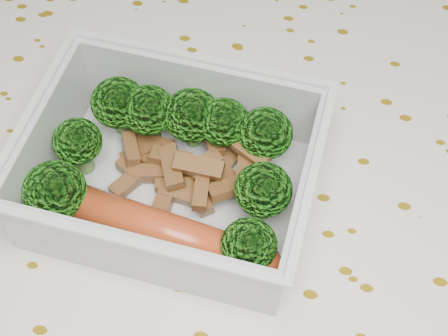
# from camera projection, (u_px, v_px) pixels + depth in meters

# --- Properties ---
(dining_table) EXTENTS (1.40, 0.90, 0.75)m
(dining_table) POSITION_uv_depth(u_px,v_px,m) (217.00, 228.00, 0.54)
(dining_table) COLOR brown
(dining_table) RESTS_ON ground
(tablecloth) EXTENTS (1.46, 0.96, 0.19)m
(tablecloth) POSITION_uv_depth(u_px,v_px,m) (217.00, 199.00, 0.50)
(tablecloth) COLOR white
(tablecloth) RESTS_ON dining_table
(lunch_container) EXTENTS (0.21, 0.17, 0.07)m
(lunch_container) POSITION_uv_depth(u_px,v_px,m) (172.00, 177.00, 0.44)
(lunch_container) COLOR silver
(lunch_container) RESTS_ON tablecloth
(broccoli_florets) EXTENTS (0.18, 0.13, 0.05)m
(broccoli_florets) POSITION_uv_depth(u_px,v_px,m) (173.00, 148.00, 0.43)
(broccoli_florets) COLOR #608C3F
(broccoli_florets) RESTS_ON lunch_container
(meat_pile) EXTENTS (0.11, 0.08, 0.03)m
(meat_pile) POSITION_uv_depth(u_px,v_px,m) (185.00, 168.00, 0.45)
(meat_pile) COLOR brown
(meat_pile) RESTS_ON lunch_container
(sausage) EXTENTS (0.17, 0.05, 0.03)m
(sausage) POSITION_uv_depth(u_px,v_px,m) (159.00, 230.00, 0.41)
(sausage) COLOR #B03E1A
(sausage) RESTS_ON lunch_container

